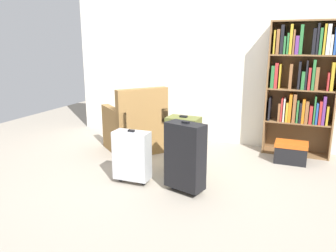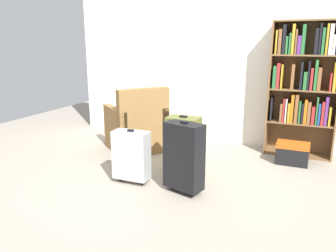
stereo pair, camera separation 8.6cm
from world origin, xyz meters
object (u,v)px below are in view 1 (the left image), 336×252
suitcase_olive (183,143)px  mug (168,157)px  suitcase_black (185,156)px  storage_box (291,152)px  suitcase_silver (132,155)px  armchair (135,128)px  bookshelf (302,82)px

suitcase_olive → mug: bearing=135.7°
suitcase_olive → suitcase_black: 0.53m
storage_box → suitcase_silver: 2.04m
armchair → suitcase_black: armchair is taller
armchair → suitcase_black: (1.09, -1.01, 0.07)m
suitcase_silver → suitcase_black: size_ratio=0.80×
storage_box → suitcase_silver: size_ratio=0.66×
mug → storage_box: bearing=19.6°
storage_box → suitcase_black: 1.64m
armchair → suitcase_olive: 1.04m
suitcase_silver → suitcase_olive: bearing=50.4°
bookshelf → storage_box: bearing=-96.6°
bookshelf → armchair: size_ratio=1.77×
armchair → storage_box: bearing=8.3°
armchair → storage_box: armchair is taller
armchair → suitcase_olive: size_ratio=1.45×
bookshelf → suitcase_black: size_ratio=2.36×
storage_box → suitcase_black: suitcase_black is taller
suitcase_silver → suitcase_olive: size_ratio=0.87×
armchair → suitcase_black: bearing=-42.9°
armchair → suitcase_silver: size_ratio=1.66×
mug → suitcase_silver: 0.84m
bookshelf → suitcase_olive: bookshelf is taller
bookshelf → storage_box: 0.93m
mug → suitcase_black: bearing=-57.4°
suitcase_silver → suitcase_black: suitcase_black is taller
storage_box → bookshelf: bearing=83.4°
storage_box → mug: bearing=-160.4°
mug → suitcase_silver: (-0.09, -0.79, 0.26)m
bookshelf → armchair: bookshelf is taller
mug → suitcase_olive: size_ratio=0.18×
mug → storage_box: size_ratio=0.31×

